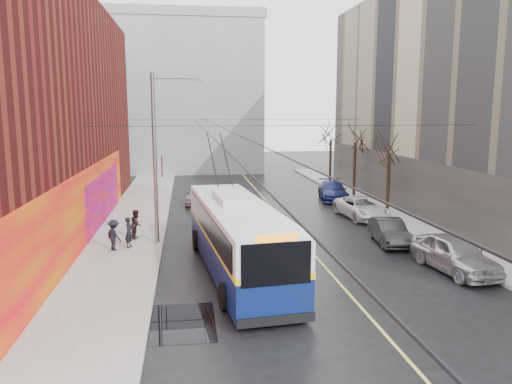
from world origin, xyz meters
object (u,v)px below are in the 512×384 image
parked_car_a (455,254)px  parked_car_c (362,208)px  tree_mid (356,133)px  following_car (198,194)px  pedestrian_c (114,235)px  parked_car_d (333,191)px  streetlight_pole (158,154)px  tree_near (390,142)px  tree_far (331,131)px  parked_car_b (389,232)px  pedestrian_a (129,232)px  pedestrian_b (137,224)px  trolleybus (237,236)px

parked_car_a → parked_car_c: parked_car_a is taller
tree_mid → following_car: 13.68m
pedestrian_c → parked_car_a: bearing=-149.8°
parked_car_a → parked_car_d: (-0.08, 18.33, -0.08)m
streetlight_pole → parked_car_a: (13.13, -6.36, -4.03)m
streetlight_pole → pedestrian_c: streetlight_pole is taller
tree_near → parked_car_c: size_ratio=1.28×
tree_far → following_car: tree_far is taller
tree_near → parked_car_a: tree_near is taller
tree_mid → parked_car_b: (-2.97, -14.45, -4.59)m
tree_mid → pedestrian_a: (-16.66, -13.84, -4.31)m
streetlight_pole → parked_car_c: size_ratio=1.80×
tree_mid → parked_car_d: 5.09m
following_car → parked_car_c: bearing=-24.8°
tree_near → following_car: bearing=155.7°
tree_near → parked_car_a: size_ratio=1.34×
parked_car_c → following_car: bearing=142.1°
tree_far → parked_car_d: 9.39m
pedestrian_c → streetlight_pole: bearing=-101.3°
streetlight_pole → tree_mid: 19.96m
streetlight_pole → pedestrian_b: streetlight_pole is taller
following_car → pedestrian_c: 13.84m
following_car → tree_far: bearing=40.3°
tree_far → parked_car_c: bearing=-98.3°
tree_far → pedestrian_a: 27.01m
trolleybus → pedestrian_a: (-5.13, 4.26, -0.70)m
trolleybus → pedestrian_a: size_ratio=8.00×
tree_near → pedestrian_a: size_ratio=4.06×
trolleybus → following_car: bearing=88.5°
parked_car_b → parked_car_d: parked_car_d is taller
pedestrian_b → pedestrian_c: pedestrian_b is taller
streetlight_pole → tree_far: bearing=52.9°
streetlight_pole → tree_near: (15.14, 6.00, 0.13)m
parked_car_a → streetlight_pole: bearing=147.7°
tree_near → pedestrian_a: tree_near is taller
parked_car_c → pedestrian_a: bearing=-163.3°
parked_car_b → parked_car_c: 6.51m
tree_mid → pedestrian_b: size_ratio=4.18×
parked_car_b → pedestrian_c: pedestrian_c is taller
streetlight_pole → parked_car_a: size_ratio=1.88×
tree_mid → pedestrian_a: bearing=-140.3°
parked_car_c → following_car: size_ratio=1.20×
following_car → pedestrian_c: size_ratio=2.66×
parked_car_b → pedestrian_a: pedestrian_a is taller
tree_near → pedestrian_c: bearing=-157.2°
tree_mid → pedestrian_b: (-16.46, -12.03, -4.30)m
tree_mid → pedestrian_c: bearing=-140.5°
parked_car_d → pedestrian_b: (-14.36, -11.00, 0.22)m
streetlight_pole → trolleybus: 7.03m
following_car → tree_mid: bearing=13.1°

